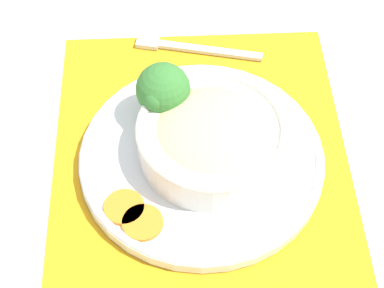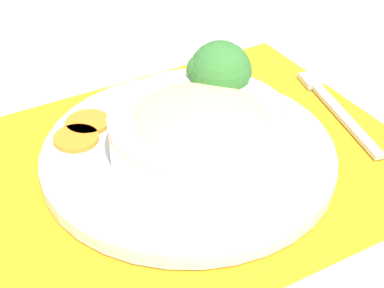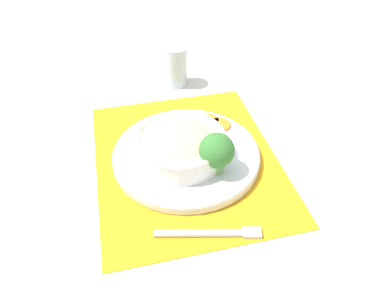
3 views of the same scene
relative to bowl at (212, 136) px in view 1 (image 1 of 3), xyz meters
The scene contains 8 objects.
ground_plane 0.05m from the bowl, 119.03° to the left, with size 4.00×4.00×0.00m, color beige.
placemat 0.05m from the bowl, 119.03° to the left, with size 0.48×0.40×0.00m.
plate 0.04m from the bowl, 119.03° to the left, with size 0.31×0.31×0.02m.
bowl is the anchor object (origin of this frame).
broccoli_floret 0.08m from the bowl, 47.44° to the left, with size 0.07×0.07×0.09m.
carrot_slice_near 0.14m from the bowl, 129.25° to the left, with size 0.05×0.05×0.01m.
carrot_slice_middle 0.14m from the bowl, 142.55° to the left, with size 0.05×0.05×0.01m.
fork 0.20m from the bowl, 10.18° to the left, with size 0.05×0.18×0.01m.
Camera 1 is at (-0.47, 0.01, 0.67)m, focal length 60.00 mm.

